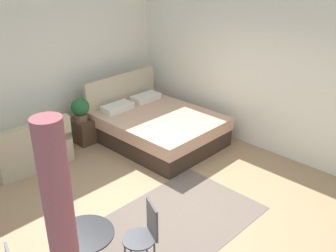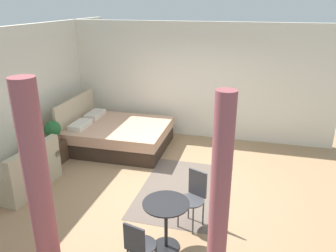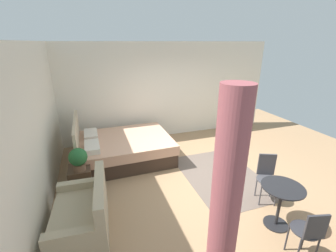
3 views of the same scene
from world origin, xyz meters
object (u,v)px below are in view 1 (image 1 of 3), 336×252
(balcony_table, at_px, (86,249))
(cafe_chair_near_couch, at_px, (146,232))
(bed, at_px, (157,127))
(potted_plant, at_px, (80,109))
(couch, at_px, (30,150))
(nightstand, at_px, (86,130))

(balcony_table, height_order, cafe_chair_near_couch, cafe_chair_near_couch)
(bed, relative_size, cafe_chair_near_couch, 2.52)
(potted_plant, distance_m, balcony_table, 3.64)
(balcony_table, bearing_deg, couch, 73.68)
(couch, height_order, potted_plant, potted_plant)
(couch, xyz_separation_m, potted_plant, (1.13, 0.05, 0.44))
(nightstand, distance_m, potted_plant, 0.51)
(nightstand, xyz_separation_m, balcony_table, (-2.10, -3.05, 0.27))
(nightstand, bearing_deg, cafe_chair_near_couch, -113.78)
(couch, relative_size, nightstand, 2.78)
(couch, bearing_deg, balcony_table, -106.32)
(potted_plant, bearing_deg, couch, -177.33)
(bed, distance_m, balcony_table, 3.70)
(couch, distance_m, nightstand, 1.23)
(potted_plant, bearing_deg, cafe_chair_near_couch, -112.44)
(bed, xyz_separation_m, cafe_chair_near_couch, (-2.45, -2.32, 0.23))
(balcony_table, relative_size, cafe_chair_near_couch, 0.82)
(bed, xyz_separation_m, couch, (-2.21, 0.94, -0.02))
(bed, height_order, balcony_table, bed)
(bed, relative_size, potted_plant, 4.93)
(potted_plant, bearing_deg, nightstand, 10.99)
(bed, xyz_separation_m, potted_plant, (-1.08, 0.99, 0.42))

